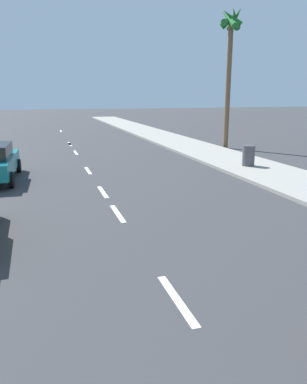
% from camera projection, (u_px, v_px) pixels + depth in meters
% --- Properties ---
extents(ground_plane, '(160.00, 160.00, 0.00)m').
position_uv_depth(ground_plane, '(87.00, 169.00, 18.48)').
color(ground_plane, '#38383A').
extents(sidewalk_strip, '(3.60, 80.00, 0.14)m').
position_uv_depth(sidewalk_strip, '(214.00, 154.00, 22.53)').
color(sidewalk_strip, '#9E998E').
rests_on(sidewalk_strip, ground).
extents(lane_stripe_2, '(0.16, 1.80, 0.01)m').
position_uv_depth(lane_stripe_2, '(177.00, 299.00, 6.71)').
color(lane_stripe_2, white).
rests_on(lane_stripe_2, ground).
extents(lane_stripe_3, '(0.16, 1.80, 0.01)m').
position_uv_depth(lane_stripe_3, '(118.00, 213.00, 11.56)').
color(lane_stripe_3, white).
rests_on(lane_stripe_3, ground).
extents(lane_stripe_4, '(0.16, 1.80, 0.01)m').
position_uv_depth(lane_stripe_4, '(103.00, 192.00, 14.11)').
color(lane_stripe_4, white).
rests_on(lane_stripe_4, ground).
extents(lane_stripe_5, '(0.16, 1.80, 0.01)m').
position_uv_depth(lane_stripe_5, '(88.00, 170.00, 18.09)').
color(lane_stripe_5, white).
rests_on(lane_stripe_5, ground).
extents(lane_stripe_6, '(0.16, 1.80, 0.01)m').
position_uv_depth(lane_stripe_6, '(76.00, 153.00, 23.66)').
color(lane_stripe_6, white).
rests_on(lane_stripe_6, ground).
extents(lane_stripe_7, '(0.16, 1.80, 0.01)m').
position_uv_depth(lane_stripe_7, '(70.00, 144.00, 27.53)').
color(lane_stripe_7, white).
rests_on(lane_stripe_7, ground).
extents(lane_stripe_8, '(0.16, 1.80, 0.01)m').
position_uv_depth(lane_stripe_8, '(69.00, 143.00, 28.08)').
color(lane_stripe_8, white).
rests_on(lane_stripe_8, ground).
extents(lane_stripe_9, '(0.16, 1.80, 0.01)m').
position_uv_depth(lane_stripe_9, '(61.00, 131.00, 37.68)').
color(lane_stripe_9, white).
rests_on(lane_stripe_9, ground).
extents(palm_tree_far, '(1.78, 1.86, 8.95)m').
position_uv_depth(palm_tree_far, '(231.00, 40.00, 23.88)').
color(palm_tree_far, brown).
rests_on(palm_tree_far, ground).
extents(trash_bin_far, '(0.60, 0.60, 1.00)m').
position_uv_depth(trash_bin_far, '(249.00, 156.00, 18.45)').
color(trash_bin_far, '#47474C').
rests_on(trash_bin_far, sidewalk_strip).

